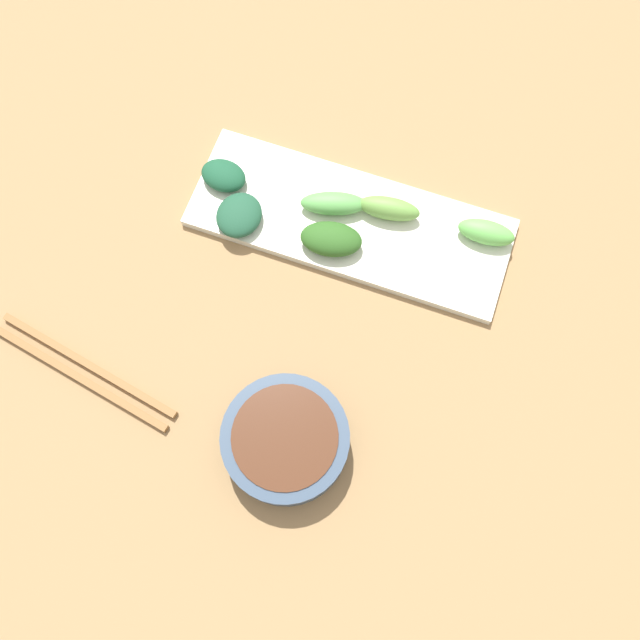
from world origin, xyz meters
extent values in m
cube|color=#937249|center=(0.00, 0.00, 0.01)|extent=(2.10, 2.10, 0.02)
cylinder|color=#33455A|center=(-0.15, -0.03, 0.04)|extent=(0.13, 0.13, 0.04)
cylinder|color=#4A2816|center=(-0.15, -0.03, 0.05)|extent=(0.11, 0.11, 0.03)
cube|color=silver|center=(0.11, -0.01, 0.03)|extent=(0.13, 0.38, 0.01)
ellipsoid|color=#699F44|center=(0.14, -0.05, 0.05)|extent=(0.04, 0.08, 0.03)
ellipsoid|color=#1A4E32|center=(0.11, 0.15, 0.04)|extent=(0.05, 0.06, 0.02)
ellipsoid|color=#64B951|center=(0.14, -0.17, 0.04)|extent=(0.03, 0.07, 0.03)
ellipsoid|color=#2D5C1F|center=(0.08, 0.00, 0.05)|extent=(0.06, 0.08, 0.03)
ellipsoid|color=#1F4E35|center=(0.07, 0.11, 0.04)|extent=(0.06, 0.05, 0.02)
ellipsoid|color=#5BA74F|center=(0.12, 0.01, 0.04)|extent=(0.05, 0.08, 0.02)
cube|color=brown|center=(-0.16, 0.21, 0.02)|extent=(0.05, 0.23, 0.01)
cube|color=brown|center=(-0.15, 0.21, 0.02)|extent=(0.05, 0.23, 0.01)
camera|label=1|loc=(-0.23, -0.09, 0.74)|focal=37.30mm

